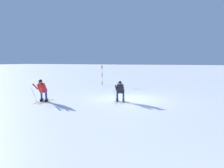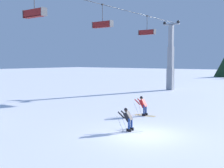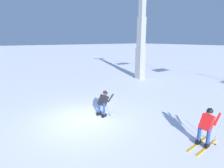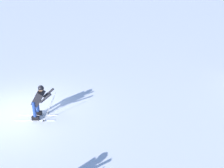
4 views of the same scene
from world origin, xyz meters
name	(u,v)px [view 4 (image 4 of 4)]	position (x,y,z in m)	size (l,w,h in m)	color
ground_plane	(17,112)	(0.00, 0.00, 0.00)	(260.00, 260.00, 0.00)	white
skier_carving_main	(39,100)	(0.20, 1.16, 0.78)	(0.88, 1.62, 1.50)	white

